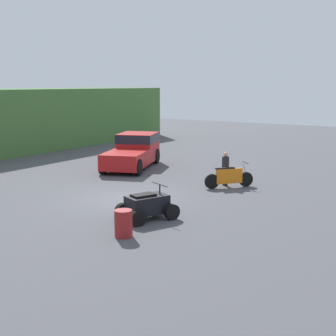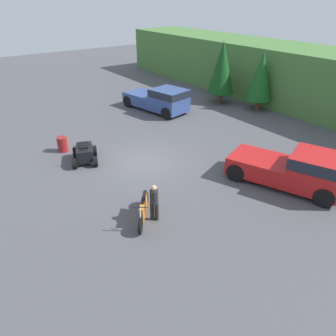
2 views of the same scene
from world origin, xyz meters
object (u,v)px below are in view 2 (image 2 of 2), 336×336
at_px(pickup_truck_second, 160,99).
at_px(dirt_bike, 143,209).
at_px(steel_barrel, 62,144).
at_px(quad_atv, 85,153).
at_px(pickup_truck_red, 297,168).
at_px(rider_person, 154,201).

xyz_separation_m(pickup_truck_second, dirt_bike, (10.99, -8.55, -0.51)).
relative_size(pickup_truck_second, steel_barrel, 6.60).
relative_size(dirt_bike, quad_atv, 0.82).
distance_m(dirt_bike, steel_barrel, 8.40).
distance_m(pickup_truck_red, pickup_truck_second, 13.17).
height_order(pickup_truck_red, quad_atv, pickup_truck_red).
height_order(pickup_truck_second, dirt_bike, pickup_truck_second).
xyz_separation_m(pickup_truck_red, rider_person, (-1.82, -6.88, -0.11)).
xyz_separation_m(pickup_truck_red, dirt_bike, (-2.11, -7.22, -0.51)).
xyz_separation_m(pickup_truck_second, quad_atv, (4.62, -8.34, -0.52)).
height_order(pickup_truck_red, rider_person, pickup_truck_red).
xyz_separation_m(dirt_bike, quad_atv, (-6.37, 0.20, -0.01)).
xyz_separation_m(quad_atv, steel_barrel, (-2.02, -0.52, -0.05)).
distance_m(dirt_bike, rider_person, 0.60).
xyz_separation_m(quad_atv, rider_person, (6.66, 0.14, 0.40)).
bearing_deg(pickup_truck_red, quad_atv, -161.17).
bearing_deg(quad_atv, dirt_bike, 21.40).
bearing_deg(pickup_truck_second, quad_atv, -71.86).
relative_size(dirt_bike, steel_barrel, 2.20).
height_order(pickup_truck_red, pickup_truck_second, same).
distance_m(quad_atv, rider_person, 6.67).
distance_m(pickup_truck_red, rider_person, 7.12).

